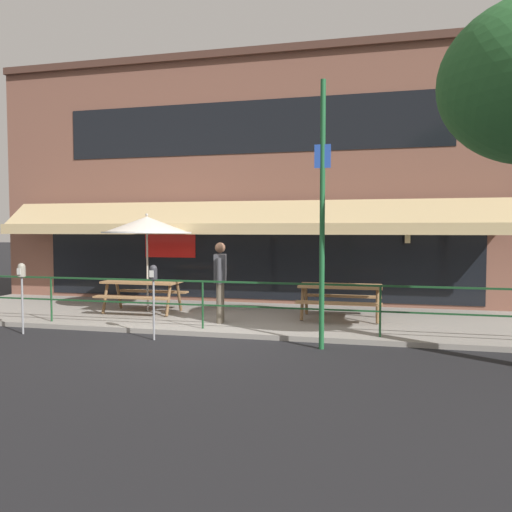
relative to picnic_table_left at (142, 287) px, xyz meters
The scene contains 11 objects.
ground_plane 2.80m from the picnic_table_left, 41.20° to the right, with size 120.00×120.00×0.00m, color black.
patio_deck 2.15m from the picnic_table_left, ahead, with size 15.00×4.00×0.10m, color gray.
restaurant_building 4.19m from the picnic_table_left, 50.12° to the left, with size 15.00×1.60×6.90m.
patio_railing 2.52m from the picnic_table_left, 36.06° to the right, with size 13.84×0.04×0.97m.
picnic_table_left is the anchor object (origin of this frame).
picnic_table_centre 4.66m from the picnic_table_left, ahead, with size 1.80×1.42×0.76m.
patio_umbrella_left 1.50m from the picnic_table_left, 90.00° to the left, with size 2.14×2.14×2.38m.
pedestrian_walking 2.34m from the picnic_table_left, 19.37° to the right, with size 0.32×0.61×1.71m.
parking_meter_near 2.80m from the picnic_table_left, 121.53° to the right, with size 0.15×0.16×1.42m.
parking_meter_far 2.66m from the picnic_table_left, 59.36° to the right, with size 0.15×0.16×1.42m.
street_sign_pole 5.28m from the picnic_table_left, 26.48° to the right, with size 0.28×0.09×4.63m.
Camera 1 is at (3.32, -9.09, 2.09)m, focal length 35.00 mm.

